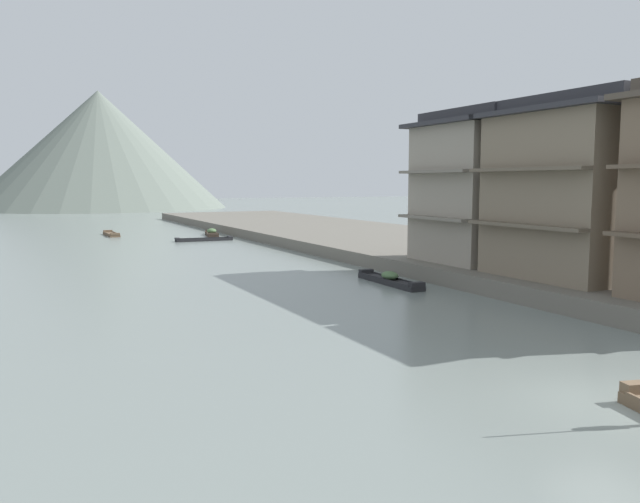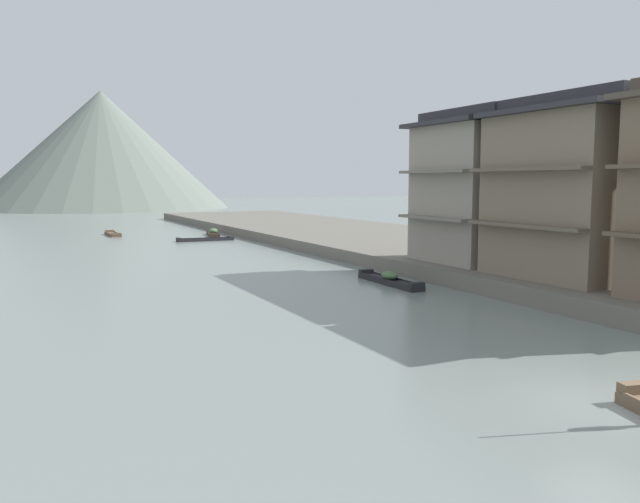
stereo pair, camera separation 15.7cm
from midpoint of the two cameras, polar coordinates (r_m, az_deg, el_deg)
The scene contains 9 objects.
ground_plane at distance 17.67m, azimuth 24.63°, elevation -12.35°, with size 400.00×400.00×0.00m, color gray.
riverbank_right at distance 50.20m, azimuth 9.87°, elevation 0.43°, with size 18.00×110.00×0.87m, color #6B665B.
boat_moored_nearest at distance 34.27m, azimuth 6.45°, elevation -2.57°, with size 1.01×5.60×0.69m.
boat_moored_second at distance 65.92m, azimuth -9.59°, elevation 1.65°, with size 2.03×5.01×0.76m.
boat_moored_third at distance 60.12m, azimuth -10.27°, elevation 1.07°, with size 5.36×1.33×0.37m.
boat_moored_far at distance 68.43m, azimuth -18.17°, elevation 1.50°, with size 1.12×4.75×0.43m.
house_waterfront_second at distance 32.68m, azimuth 21.78°, elevation 5.30°, with size 6.26×7.90×8.74m.
house_waterfront_tall at distance 37.61m, azimuth 13.56°, elevation 5.66°, with size 5.73×6.84×8.74m.
hill_far_west at distance 143.47m, azimuth -19.08°, elevation 8.69°, with size 52.70×52.70×24.72m, color slate.
Camera 2 is at (-13.02, -10.56, 5.47)m, focal length 35.37 mm.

